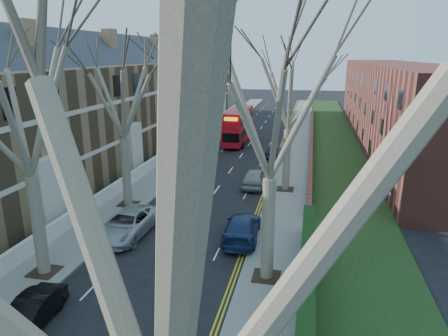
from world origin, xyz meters
The scene contains 18 objects.
pavement_left centered at (-6.00, 39.00, 0.06)m, with size 3.00×102.00×0.12m, color slate.
pavement_right centered at (6.00, 39.00, 0.06)m, with size 3.00×102.00×0.12m, color slate.
terrace_left centered at (-13.65, 31.00, 5.53)m, with size 9.70×78.00×13.60m.
flats_right centered at (17.46, 43.00, 4.98)m, with size 13.97×54.00×10.00m.
front_wall_left centered at (-7.65, 31.00, 0.62)m, with size 0.30×78.00×1.00m.
grass_verge_right centered at (10.50, 39.00, 0.15)m, with size 6.00×102.00×0.06m.
tree_left_mid centered at (-5.70, 6.00, 9.56)m, with size 10.50×10.50×14.71m.
tree_left_far centered at (-5.70, 16.00, 9.24)m, with size 10.15×10.15×14.22m.
tree_left_dist centered at (-5.70, 28.00, 9.56)m, with size 10.50×10.50×14.71m.
tree_right_near centered at (5.70, -6.00, 9.86)m, with size 10.85×10.85×15.20m.
tree_right_mid centered at (5.70, 8.00, 9.56)m, with size 10.50×10.50×14.71m.
tree_right_far centered at (5.70, 22.00, 9.24)m, with size 10.15×10.15×14.22m.
double_decker_bus centered at (-1.55, 39.66, 2.05)m, with size 2.64×9.97×4.20m.
car_left_mid centered at (-3.57, 2.21, 0.63)m, with size 1.34×3.85×1.27m, color black.
car_left_far centered at (-3.48, 11.25, 0.78)m, with size 2.58×5.59×1.55m, color #ABAAB0.
car_right_near centered at (3.68, 12.31, 0.74)m, with size 2.08×5.12×1.48m, color navy.
car_right_mid centered at (3.03, 22.65, 0.78)m, with size 1.85×4.59×1.56m, color gray.
car_right_far centered at (3.66, 33.03, 0.64)m, with size 1.36×3.89×1.28m, color black.
Camera 1 is at (7.44, -10.11, 11.11)m, focal length 32.00 mm.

